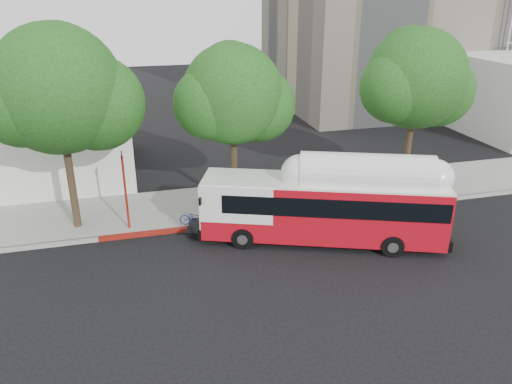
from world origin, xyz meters
TOP-DOWN VIEW (x-y plane):
  - ground at (0.00, 0.00)m, footprint 120.00×120.00m
  - sidewalk at (0.00, 6.50)m, footprint 60.00×5.00m
  - curb_strip at (0.00, 3.90)m, footprint 60.00×0.30m
  - red_curb_segment at (-3.00, 3.90)m, footprint 10.00×0.32m
  - street_tree_left at (-8.53, 5.56)m, footprint 6.67×5.80m
  - street_tree_mid at (-0.59, 6.06)m, footprint 5.75×5.00m
  - street_tree_right at (9.44, 5.86)m, footprint 6.21×5.40m
  - transit_bus at (2.15, 1.19)m, footprint 11.69×6.12m
  - signal_pole at (-6.56, 4.63)m, footprint 0.11×0.38m

SIDE VIEW (x-z plane):
  - ground at x=0.00m, z-range 0.00..0.00m
  - sidewalk at x=0.00m, z-range 0.00..0.15m
  - curb_strip at x=0.00m, z-range 0.00..0.15m
  - red_curb_segment at x=-3.00m, z-range 0.00..0.16m
  - transit_bus at x=2.15m, z-range -0.11..3.36m
  - signal_pole at x=-6.56m, z-range 0.05..4.07m
  - street_tree_mid at x=-0.59m, z-range 1.60..10.22m
  - street_tree_right at x=9.44m, z-range 1.67..10.85m
  - street_tree_left at x=-8.53m, z-range 1.73..11.47m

